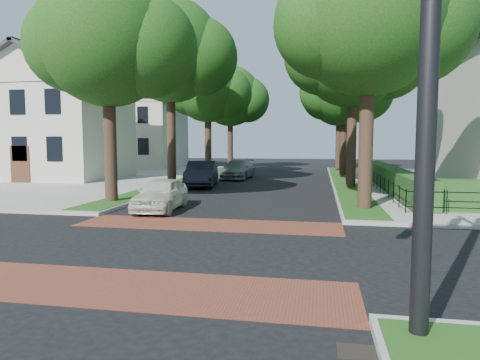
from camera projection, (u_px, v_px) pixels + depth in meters
The scene contains 23 objects.
ground at pixel (178, 248), 11.42m from camera, with size 120.00×120.00×0.00m, color black.
sidewalk_nw at pixel (20, 177), 33.58m from camera, with size 30.00×30.00×0.15m, color gray.
crosswalk_far at pixel (208, 225), 14.55m from camera, with size 9.00×2.20×0.01m, color brown.
crosswalk_near at pixel (124, 287), 8.29m from camera, with size 9.00×2.20×0.01m, color brown.
storm_drain at pixel (362, 352), 5.74m from camera, with size 0.65×0.45×0.01m, color black.
grass_strip_ne at pixel (345, 181), 29.12m from camera, with size 1.60×29.80×0.02m, color #204212.
grass_strip_nw at pixel (192, 178), 31.09m from camera, with size 1.60×29.80×0.02m, color #204212.
tree_right_near at pixel (371, 19), 16.79m from camera, with size 7.75×6.67×10.66m.
tree_right_mid at pixel (355, 52), 24.61m from camera, with size 8.25×7.09×11.22m.
tree_right_far at pixel (346, 89), 33.49m from camera, with size 7.25×6.23×9.74m.
tree_right_back at pixel (340, 96), 42.27m from camera, with size 7.50×6.45×10.20m.
tree_left_near at pixel (112, 40), 18.83m from camera, with size 7.50×6.45×10.20m.
tree_left_mid at pixel (173, 53), 26.58m from camera, with size 8.00×6.88×11.48m.
tree_left_far at pixel (210, 90), 35.48m from camera, with size 7.00×6.02×9.86m.
tree_left_back at pixel (232, 97), 44.28m from camera, with size 7.75×6.66×10.44m.
hedge_main_road at pixel (390, 178), 24.63m from camera, with size 1.00×18.00×1.20m, color #17441B.
fence_main_road at pixel (375, 180), 24.79m from camera, with size 0.06×18.00×0.90m, color black, non-canonical shape.
house_left_near at pixel (55, 111), 31.42m from camera, with size 10.00×9.00×10.14m.
house_left_far at pixel (136, 120), 45.13m from camera, with size 10.00×9.00×10.14m.
traffic_signal at pixel (411, 2), 5.78m from camera, with size 2.17×2.00×8.00m.
parked_car_front at pixel (161, 194), 17.56m from camera, with size 1.59×3.96×1.35m, color silver.
parked_car_middle at pixel (202, 174), 26.81m from camera, with size 1.70×4.88×1.61m, color black.
parked_car_rear at pixel (237, 169), 32.37m from camera, with size 1.99×4.90×1.42m, color gray.
Camera 1 is at (3.70, -10.72, 2.83)m, focal length 32.00 mm.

